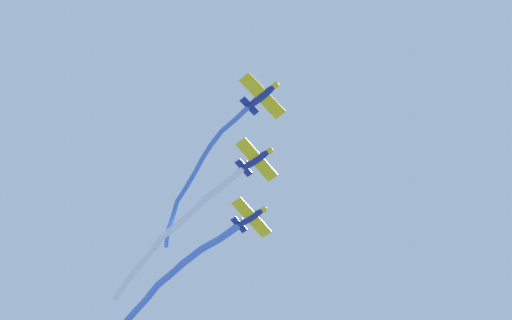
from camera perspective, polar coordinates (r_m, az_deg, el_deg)
airplane_lead at (r=91.19m, az=0.49°, el=4.90°), size 5.26×7.00×1.74m
smoke_trail_lead at (r=98.28m, az=-4.60°, el=-1.33°), size 24.98×7.32×3.34m
airplane_left_wing at (r=95.43m, az=0.06°, el=0.04°), size 5.32×7.04×1.74m
smoke_trail_left_wing at (r=102.83m, az=-6.48°, el=-5.66°), size 29.29×2.67×2.26m
airplane_right_wing at (r=100.30m, az=-0.34°, el=-4.37°), size 5.33×7.04×1.74m
smoke_trail_right_wing at (r=108.30m, az=-6.68°, el=-9.14°), size 28.66×3.04×2.56m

